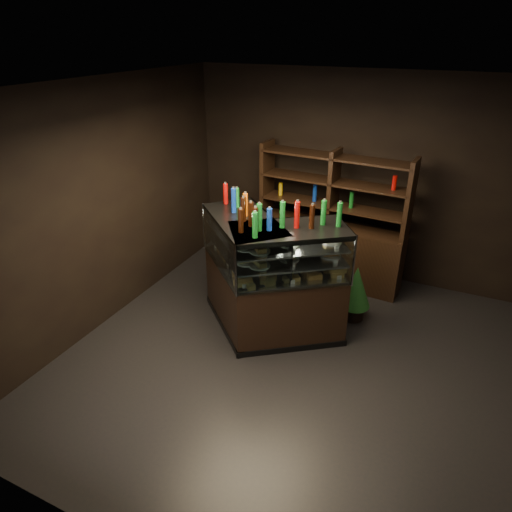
{
  "coord_description": "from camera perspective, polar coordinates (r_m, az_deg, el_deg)",
  "views": [
    {
      "loc": [
        1.43,
        -3.97,
        3.48
      ],
      "look_at": [
        -0.57,
        0.28,
        1.11
      ],
      "focal_mm": 32.0,
      "sensor_mm": 36.0,
      "label": 1
    }
  ],
  "objects": [
    {
      "name": "ground",
      "position": [
        5.47,
        4.23,
        -12.89
      ],
      "size": [
        5.0,
        5.0,
        0.0
      ],
      "primitive_type": "plane",
      "color": "black",
      "rests_on": "ground"
    },
    {
      "name": "room_shell",
      "position": [
        4.49,
        5.05,
        6.59
      ],
      "size": [
        5.02,
        5.02,
        3.01
      ],
      "color": "black",
      "rests_on": "ground"
    },
    {
      "name": "display_case",
      "position": [
        5.68,
        1.21,
        -5.01
      ],
      "size": [
        2.06,
        1.43,
        1.48
      ],
      "rotation": [
        0.0,
        0.0,
        -0.08
      ],
      "color": "black",
      "rests_on": "ground"
    },
    {
      "name": "food_display",
      "position": [
        5.38,
        1.24,
        0.53
      ],
      "size": [
        1.68,
        0.97,
        0.45
      ],
      "color": "#CC8F49",
      "rests_on": "display_case"
    },
    {
      "name": "bottles_top",
      "position": [
        5.18,
        1.34,
        5.57
      ],
      "size": [
        1.5,
        0.83,
        0.3
      ],
      "color": "#147223",
      "rests_on": "display_case"
    },
    {
      "name": "potted_conifer",
      "position": [
        6.02,
        12.4,
        -3.66
      ],
      "size": [
        0.4,
        0.4,
        0.87
      ],
      "rotation": [
        0.0,
        0.0,
        0.14
      ],
      "color": "black",
      "rests_on": "ground"
    },
    {
      "name": "back_shelving",
      "position": [
        6.86,
        9.13,
        1.66
      ],
      "size": [
        2.19,
        0.57,
        2.0
      ],
      "rotation": [
        0.0,
        0.0,
        -0.07
      ],
      "color": "black",
      "rests_on": "ground"
    }
  ]
}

